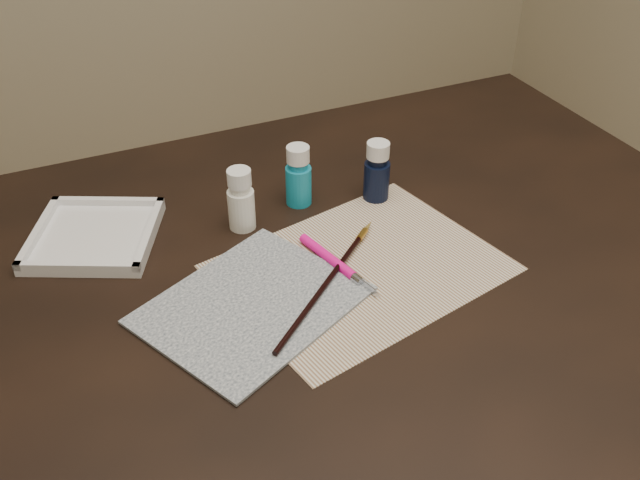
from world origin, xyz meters
name	(u,v)px	position (x,y,z in m)	size (l,w,h in m)	color
table	(320,443)	(0.00, 0.00, 0.38)	(1.30, 0.90, 0.75)	black
paper	(361,268)	(0.05, -0.02, 0.75)	(0.37, 0.28, 0.00)	silver
canvas	(252,305)	(-0.11, -0.03, 0.75)	(0.26, 0.21, 0.00)	black
paint_bottle_white	(241,199)	(-0.06, 0.14, 0.80)	(0.04, 0.04, 0.10)	white
paint_bottle_cyan	(298,175)	(0.04, 0.17, 0.80)	(0.04, 0.04, 0.10)	#148EB1
paint_bottle_navy	(377,171)	(0.16, 0.13, 0.80)	(0.04, 0.04, 0.10)	black
paintbrush	(329,280)	(0.00, -0.04, 0.76)	(0.30, 0.01, 0.01)	black
craft_knife	(340,266)	(0.02, -0.01, 0.76)	(0.17, 0.01, 0.01)	#FF0E91
palette_tray	(94,235)	(-0.27, 0.20, 0.76)	(0.17, 0.17, 0.02)	white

